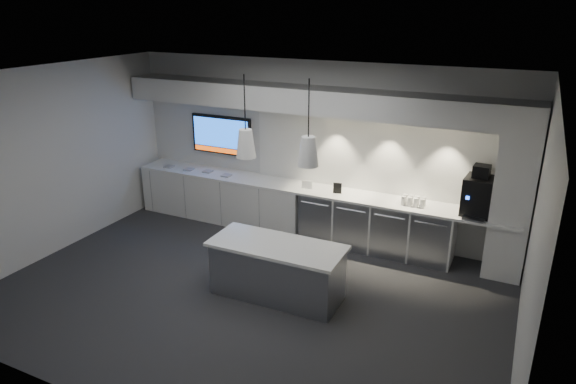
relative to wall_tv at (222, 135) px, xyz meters
The scene contains 28 objects.
floor 3.47m from the wall_tv, 52.18° to the right, with size 7.00×7.00×0.00m, color #2C2C2E.
ceiling 3.42m from the wall_tv, 52.18° to the right, with size 7.00×7.00×0.00m, color black.
wall_back 1.90m from the wall_tv, ahead, with size 7.00×7.00×0.00m, color silver.
wall_front 5.30m from the wall_tv, 68.99° to the right, with size 7.00×7.00×0.00m, color silver.
wall_left 2.92m from the wall_tv, 123.17° to the right, with size 7.00×7.00×0.00m, color silver.
wall_right 5.93m from the wall_tv, 24.38° to the right, with size 7.00×7.00×0.00m, color silver.
back_counter 2.04m from the wall_tv, ahead, with size 6.80×0.65×0.04m, color white.
left_base_cabinets 1.17m from the wall_tv, 61.19° to the right, with size 3.30×0.63×0.86m, color white.
fridge_unit_a 2.45m from the wall_tv, ahead, with size 0.60×0.61×0.85m, color #9C9FA5.
fridge_unit_b 3.01m from the wall_tv, ahead, with size 0.60×0.61×0.85m, color #9C9FA5.
fridge_unit_c 3.60m from the wall_tv, ahead, with size 0.60×0.61×0.85m, color #9C9FA5.
fridge_unit_d 4.21m from the wall_tv, ahead, with size 0.60×0.61×0.85m, color #9C9FA5.
backsplash 3.10m from the wall_tv, ahead, with size 4.60×0.03×1.30m, color white.
soffit 2.09m from the wall_tv, ahead, with size 6.90×0.60×0.40m, color white.
column 5.11m from the wall_tv, ahead, with size 0.55×0.55×2.60m, color white.
wall_tv is the anchor object (origin of this frame).
island 3.44m from the wall_tv, 44.56° to the right, with size 1.87×0.82×0.79m.
bin 3.12m from the wall_tv, 59.10° to the right, with size 0.29×0.29×0.41m, color #9C9FA5.
coffee_machine 4.65m from the wall_tv, ahead, with size 0.45×0.62×0.76m.
sign_black 2.53m from the wall_tv, ahead, with size 0.14×0.02×0.18m, color black.
sign_white 2.01m from the wall_tv, ahead, with size 0.18×0.02×0.14m, color white.
cup_cluster 3.77m from the wall_tv, ahead, with size 0.36×0.17×0.14m, color silver, non-canonical shape.
tray_a 1.24m from the wall_tv, 159.41° to the right, with size 0.16×0.16×0.03m, color #A2A2A2.
tray_b 0.91m from the wall_tv, 146.84° to the right, with size 0.16×0.16×0.03m, color #A2A2A2.
tray_c 0.73m from the wall_tv, 115.05° to the right, with size 0.16×0.16×0.03m, color #A2A2A2.
tray_d 0.80m from the wall_tv, 49.95° to the right, with size 0.16×0.16×0.03m, color #A2A2A2.
pendant_left 3.00m from the wall_tv, 50.62° to the right, with size 0.26×0.26×1.07m.
pendant_right 3.62m from the wall_tv, 39.56° to the right, with size 0.26×0.26×1.07m.
Camera 1 is at (3.28, -5.42, 3.86)m, focal length 32.00 mm.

